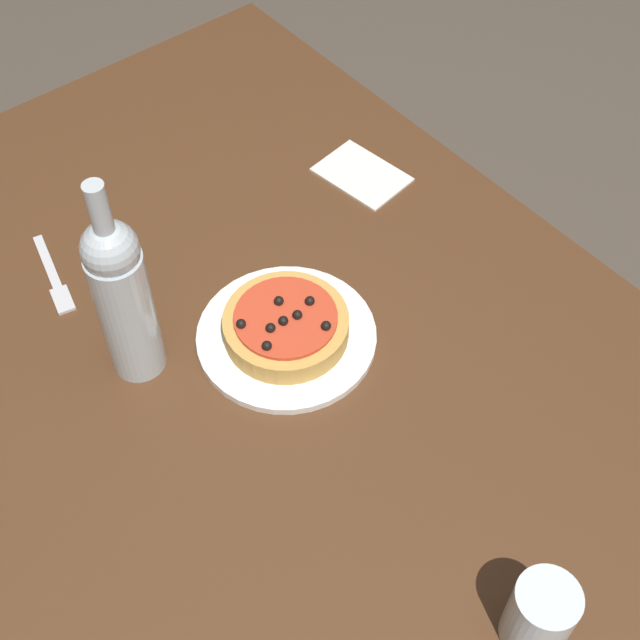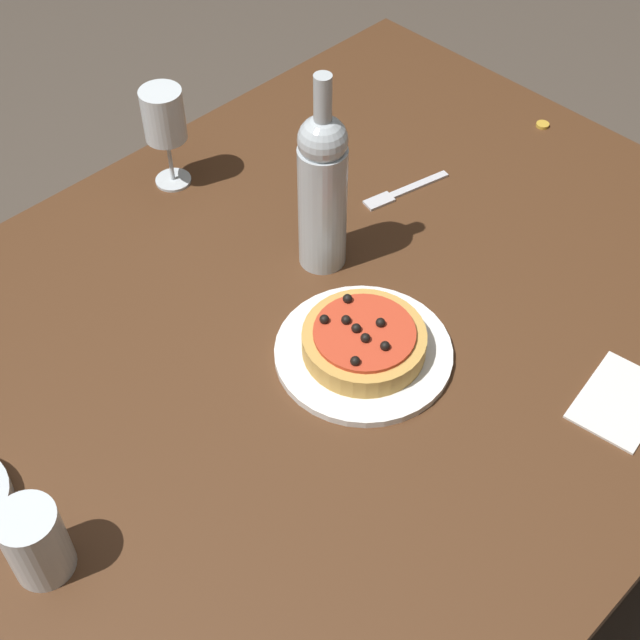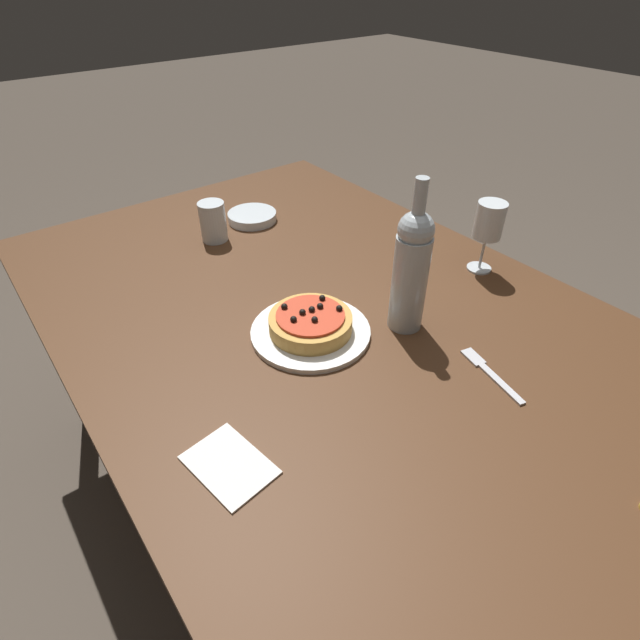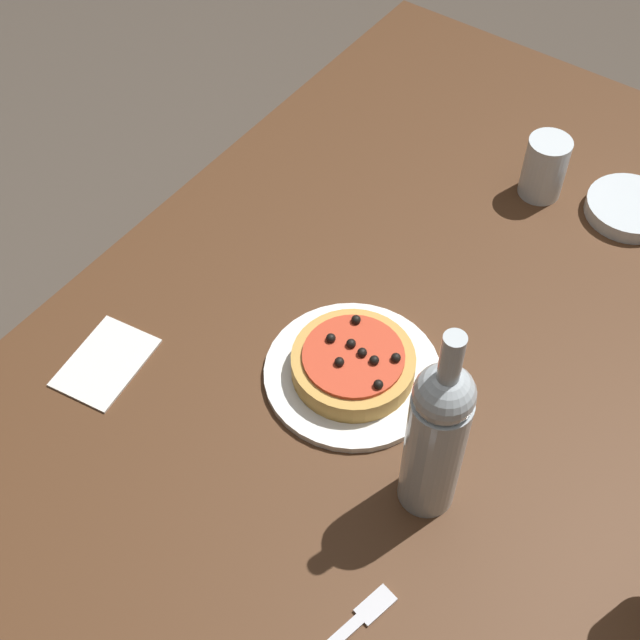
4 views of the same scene
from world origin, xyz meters
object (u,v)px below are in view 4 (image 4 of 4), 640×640
object	(u,v)px
dining_table	(421,392)
dinner_plate	(353,374)
wine_bottle	(436,436)
water_cup	(545,167)
fork	(347,631)
side_bowl	(629,208)
pizza	(353,363)

from	to	relation	value
dining_table	dinner_plate	xyz separation A→B (m)	(0.08, -0.08, 0.07)
wine_bottle	water_cup	size ratio (longest dim) A/B	3.02
wine_bottle	water_cup	bearing A→B (deg)	-166.74
dining_table	dinner_plate	distance (m)	0.13
water_cup	fork	world-z (taller)	water_cup
dinner_plate	wine_bottle	xyz separation A→B (m)	(0.10, 0.18, 0.14)
dining_table	water_cup	xyz separation A→B (m)	(-0.43, -0.04, 0.12)
water_cup	wine_bottle	bearing A→B (deg)	13.26
dining_table	wine_bottle	size ratio (longest dim) A/B	4.77
side_bowl	fork	world-z (taller)	side_bowl
dinner_plate	wine_bottle	size ratio (longest dim) A/B	0.77
dining_table	side_bowl	size ratio (longest dim) A/B	10.97
pizza	wine_bottle	xyz separation A→B (m)	(0.10, 0.18, 0.11)
wine_bottle	fork	distance (m)	0.25
pizza	fork	xyz separation A→B (m)	(0.31, 0.20, -0.03)
dining_table	fork	xyz separation A→B (m)	(0.39, 0.13, 0.07)
water_cup	dining_table	bearing A→B (deg)	4.69
side_bowl	dinner_plate	bearing A→B (deg)	-18.92
dining_table	wine_bottle	bearing A→B (deg)	31.43
dinner_plate	water_cup	xyz separation A→B (m)	(-0.51, 0.04, 0.05)
dinner_plate	pizza	xyz separation A→B (m)	(-0.00, 0.00, 0.03)
pizza	fork	world-z (taller)	pizza
dinner_plate	fork	distance (m)	0.37
pizza	dining_table	bearing A→B (deg)	135.38
dinner_plate	water_cup	distance (m)	0.51
dinner_plate	water_cup	world-z (taller)	water_cup
pizza	wine_bottle	size ratio (longest dim) A/B	0.53
dining_table	water_cup	distance (m)	0.45
wine_bottle	water_cup	distance (m)	0.63
dinner_plate	side_bowl	bearing A→B (deg)	161.08
dining_table	side_bowl	xyz separation A→B (m)	(-0.47, 0.11, 0.08)
dinner_plate	side_bowl	xyz separation A→B (m)	(-0.55, 0.19, 0.01)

